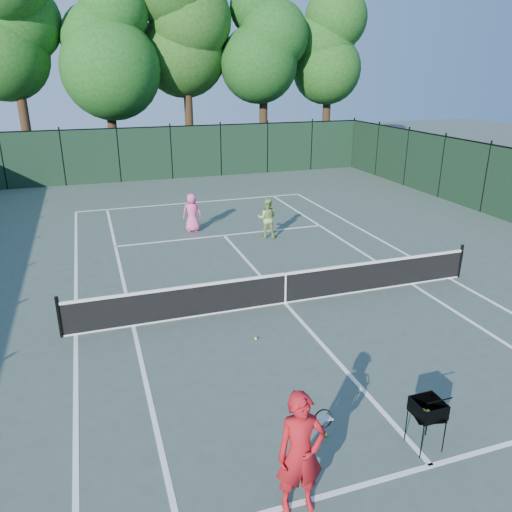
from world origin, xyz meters
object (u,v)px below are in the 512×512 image
object	(u,v)px
player_pink	(192,212)
player_green	(267,218)
ball_hopper	(428,409)
loose_ball_midcourt	(256,338)
loose_ball_near_cart	(326,435)
coach	(301,454)

from	to	relation	value
player_pink	player_green	bearing A→B (deg)	157.04
ball_hopper	loose_ball_midcourt	world-z (taller)	ball_hopper
loose_ball_near_cart	loose_ball_midcourt	bearing A→B (deg)	91.35
loose_ball_near_cart	coach	bearing A→B (deg)	-130.28
player_green	loose_ball_midcourt	size ratio (longest dim) A/B	22.58
coach	ball_hopper	distance (m)	2.57
player_pink	loose_ball_near_cart	bearing A→B (deg)	99.49
player_pink	loose_ball_midcourt	distance (m)	9.03
ball_hopper	loose_ball_midcourt	xyz separation A→B (m)	(-1.55, 4.33, -0.74)
player_green	loose_ball_near_cart	xyz separation A→B (m)	(-2.84, -10.86, -0.73)
player_pink	loose_ball_midcourt	size ratio (longest dim) A/B	22.64
coach	loose_ball_near_cart	world-z (taller)	coach
coach	loose_ball_near_cart	size ratio (longest dim) A/B	28.62
ball_hopper	loose_ball_near_cart	bearing A→B (deg)	165.53
player_green	loose_ball_near_cart	distance (m)	11.25
player_green	ball_hopper	world-z (taller)	player_green
coach	loose_ball_midcourt	bearing A→B (deg)	84.96
coach	ball_hopper	world-z (taller)	coach
coach	player_green	distance (m)	12.71
ball_hopper	loose_ball_near_cart	distance (m)	1.81
coach	player_pink	distance (m)	13.87
coach	player_pink	xyz separation A→B (m)	(1.34, 13.80, -0.20)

